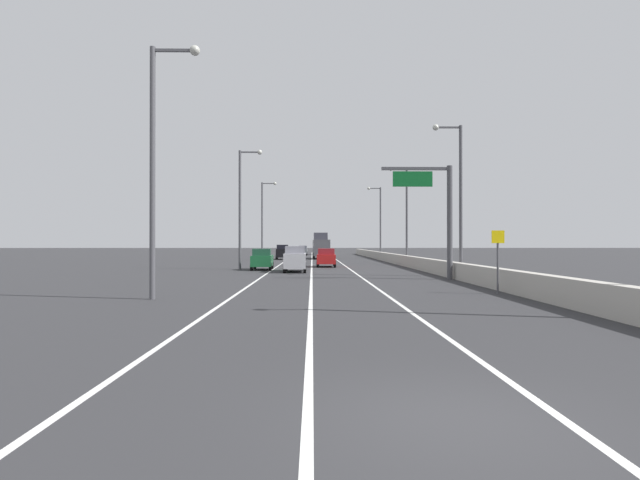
# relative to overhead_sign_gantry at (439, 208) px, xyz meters

# --- Properties ---
(ground_plane) EXTENTS (320.00, 320.00, 0.00)m
(ground_plane) POSITION_rel_overhead_sign_gantry_xyz_m (-6.37, 38.13, -4.73)
(ground_plane) COLOR #2D2D30
(lane_stripe_left) EXTENTS (0.16, 130.00, 0.00)m
(lane_stripe_left) POSITION_rel_overhead_sign_gantry_xyz_m (-11.87, 29.13, -4.73)
(lane_stripe_left) COLOR silver
(lane_stripe_left) RESTS_ON ground_plane
(lane_stripe_center) EXTENTS (0.16, 130.00, 0.00)m
(lane_stripe_center) POSITION_rel_overhead_sign_gantry_xyz_m (-8.37, 29.13, -4.73)
(lane_stripe_center) COLOR silver
(lane_stripe_center) RESTS_ON ground_plane
(lane_stripe_right) EXTENTS (0.16, 130.00, 0.00)m
(lane_stripe_right) POSITION_rel_overhead_sign_gantry_xyz_m (-4.87, 29.13, -4.73)
(lane_stripe_right) COLOR silver
(lane_stripe_right) RESTS_ON ground_plane
(jersey_barrier_right) EXTENTS (0.60, 120.00, 1.10)m
(jersey_barrier_right) POSITION_rel_overhead_sign_gantry_xyz_m (1.34, 14.13, -4.18)
(jersey_barrier_right) COLOR #B2ADA3
(jersey_barrier_right) RESTS_ON ground_plane
(overhead_sign_gantry) EXTENTS (4.68, 0.36, 7.50)m
(overhead_sign_gantry) POSITION_rel_overhead_sign_gantry_xyz_m (0.00, 0.00, 0.00)
(overhead_sign_gantry) COLOR #47474C
(overhead_sign_gantry) RESTS_ON ground_plane
(speed_advisory_sign) EXTENTS (0.60, 0.11, 3.00)m
(speed_advisory_sign) POSITION_rel_overhead_sign_gantry_xyz_m (0.44, -9.30, -2.96)
(speed_advisory_sign) COLOR #4C4C51
(speed_advisory_sign) RESTS_ON ground_plane
(lamp_post_right_near) EXTENTS (2.14, 0.44, 10.90)m
(lamp_post_right_near) POSITION_rel_overhead_sign_gantry_xyz_m (1.94, -17.22, 1.48)
(lamp_post_right_near) COLOR #4C4C51
(lamp_post_right_near) RESTS_ON ground_plane
(lamp_post_right_second) EXTENTS (2.14, 0.44, 10.90)m
(lamp_post_right_second) POSITION_rel_overhead_sign_gantry_xyz_m (2.08, 2.86, 1.48)
(lamp_post_right_second) COLOR #4C4C51
(lamp_post_right_second) RESTS_ON ground_plane
(lamp_post_right_third) EXTENTS (2.14, 0.44, 10.90)m
(lamp_post_right_third) POSITION_rel_overhead_sign_gantry_xyz_m (2.02, 22.93, 1.48)
(lamp_post_right_third) COLOR #4C4C51
(lamp_post_right_third) RESTS_ON ground_plane
(lamp_post_right_fourth) EXTENTS (2.14, 0.44, 10.90)m
(lamp_post_right_fourth) POSITION_rel_overhead_sign_gantry_xyz_m (1.82, 43.01, 1.48)
(lamp_post_right_fourth) COLOR #4C4C51
(lamp_post_right_fourth) RESTS_ON ground_plane
(lamp_post_left_near) EXTENTS (2.14, 0.44, 10.90)m
(lamp_post_left_near) POSITION_rel_overhead_sign_gantry_xyz_m (-14.92, -11.22, 1.48)
(lamp_post_left_near) COLOR #4C4C51
(lamp_post_left_near) RESTS_ON ground_plane
(lamp_post_left_mid) EXTENTS (2.14, 0.44, 10.90)m
(lamp_post_left_mid) POSITION_rel_overhead_sign_gantry_xyz_m (-14.67, 12.87, 1.48)
(lamp_post_left_mid) COLOR #4C4C51
(lamp_post_left_mid) RESTS_ON ground_plane
(lamp_post_left_far) EXTENTS (2.14, 0.44, 10.90)m
(lamp_post_left_far) POSITION_rel_overhead_sign_gantry_xyz_m (-15.07, 36.97, 1.48)
(lamp_post_left_far) COLOR #4C4C51
(lamp_post_left_far) RESTS_ON ground_plane
(car_green_0) EXTENTS (1.91, 4.07, 1.89)m
(car_green_0) POSITION_rel_overhead_sign_gantry_xyz_m (-12.78, 11.92, -3.79)
(car_green_0) COLOR #196033
(car_green_0) RESTS_ON ground_plane
(car_red_1) EXTENTS (1.99, 4.12, 1.85)m
(car_red_1) POSITION_rel_overhead_sign_gantry_xyz_m (-6.92, 17.29, -3.80)
(car_red_1) COLOR red
(car_red_1) RESTS_ON ground_plane
(car_black_2) EXTENTS (2.05, 4.80, 2.12)m
(car_black_2) POSITION_rel_overhead_sign_gantry_xyz_m (-12.62, 39.64, -3.67)
(car_black_2) COLOR black
(car_black_2) RESTS_ON ground_plane
(car_gray_3) EXTENTS (1.78, 4.66, 1.85)m
(car_gray_3) POSITION_rel_overhead_sign_gantry_xyz_m (-10.13, 63.22, -3.80)
(car_gray_3) COLOR slate
(car_gray_3) RESTS_ON ground_plane
(car_silver_4) EXTENTS (1.89, 4.69, 2.14)m
(car_silver_4) POSITION_rel_overhead_sign_gantry_xyz_m (-9.74, 8.77, -3.66)
(car_silver_4) COLOR #B7B7BC
(car_silver_4) RESTS_ON ground_plane
(car_white_5) EXTENTS (1.82, 4.50, 1.99)m
(car_white_5) POSITION_rel_overhead_sign_gantry_xyz_m (-6.95, 68.39, -3.74)
(car_white_5) COLOR white
(car_white_5) RESTS_ON ground_plane
(box_truck) EXTENTS (2.59, 8.57, 3.97)m
(box_truck) POSITION_rel_overhead_sign_gantry_xyz_m (-7.00, 43.01, -2.92)
(box_truck) COLOR #4C4C51
(box_truck) RESTS_ON ground_plane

